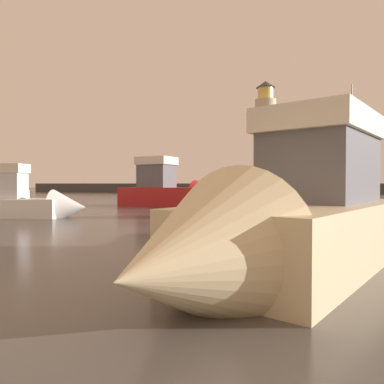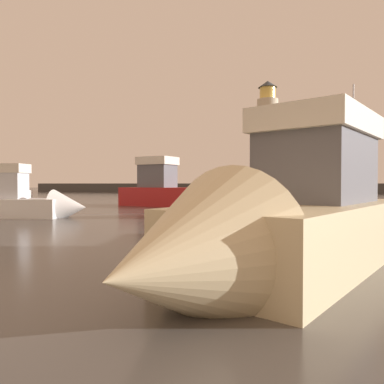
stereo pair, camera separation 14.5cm
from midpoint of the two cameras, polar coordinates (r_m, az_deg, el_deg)
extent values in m
plane|color=#4C4742|center=(36.20, 4.77, -1.52)|extent=(220.00, 220.00, 0.00)
cube|color=#423F3D|center=(70.29, 9.12, 0.58)|extent=(87.89, 5.62, 1.82)
cylinder|color=beige|center=(70.54, 11.65, 7.65)|extent=(3.87, 3.87, 15.59)
cylinder|color=#F2CC59|center=(72.07, 11.68, 14.69)|extent=(2.91, 2.91, 2.18)
cone|color=#33383D|center=(72.48, 11.69, 16.01)|extent=(3.49, 3.49, 1.25)
cube|color=#B21E1E|center=(29.28, -4.32, -0.74)|extent=(7.42, 4.35, 1.48)
cone|color=#B21E1E|center=(27.22, 2.99, -0.74)|extent=(2.93, 3.04, 2.51)
cube|color=#595960|center=(29.57, -5.22, 2.45)|extent=(2.97, 2.61, 1.79)
cube|color=silver|center=(29.62, -5.23, 4.79)|extent=(3.27, 2.87, 0.63)
cube|color=silver|center=(20.70, 17.37, -2.07)|extent=(6.30, 4.63, 1.17)
cone|color=silver|center=(22.71, 25.03, -1.70)|extent=(2.64, 2.70, 2.05)
cube|color=#8C6647|center=(20.21, 15.17, 1.80)|extent=(2.53, 2.35, 1.61)
cube|color=white|center=(21.73, -25.41, -2.23)|extent=(5.17, 2.76, 0.98)
cone|color=white|center=(20.44, -18.20, -2.25)|extent=(2.05, 2.15, 1.88)
cube|color=silver|center=(21.98, -26.78, 0.86)|extent=(2.22, 1.52, 1.37)
cube|color=silver|center=(22.00, -26.81, 3.27)|extent=(2.44, 1.67, 0.48)
cube|color=beige|center=(8.64, 17.64, -6.13)|extent=(5.58, 7.71, 1.35)
cone|color=beige|center=(4.93, -1.03, -10.90)|extent=(3.49, 3.41, 2.68)
cube|color=#595960|center=(9.25, 19.31, 3.34)|extent=(3.04, 3.53, 1.55)
cube|color=silver|center=(9.35, 19.36, 9.76)|extent=(3.35, 3.88, 0.54)
cube|color=#B21E1E|center=(34.73, 23.89, -0.91)|extent=(4.56, 8.36, 1.02)
cylinder|color=#B7B7BC|center=(34.11, 23.75, 7.58)|extent=(0.12, 0.12, 9.11)
cylinder|color=#B7B7BC|center=(36.13, 24.29, 2.58)|extent=(1.57, 4.27, 0.09)
camera|label=1|loc=(0.07, -89.79, 0.00)|focal=34.47mm
camera|label=2|loc=(0.07, 90.21, 0.00)|focal=34.47mm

